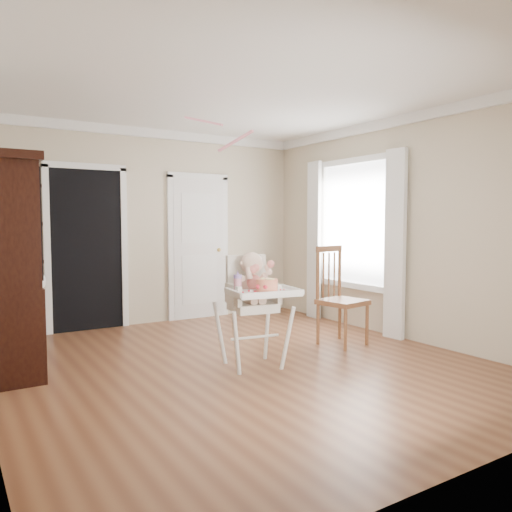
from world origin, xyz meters
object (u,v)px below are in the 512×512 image
cake (267,285)px  china_cabinet (8,266)px  sippy_cup (238,282)px  high_chair (253,297)px  dining_chair (340,299)px

cake → china_cabinet: china_cabinet is taller
sippy_cup → china_cabinet: 2.15m
high_chair → dining_chair: bearing=19.0°
cake → china_cabinet: bearing=147.1°
cake → dining_chair: dining_chair is taller
high_chair → cake: bearing=-83.9°
high_chair → cake: size_ratio=4.31×
cake → sippy_cup: 0.29m
cake → china_cabinet: (-2.03, 1.31, 0.18)m
china_cabinet → dining_chair: bearing=-13.6°
china_cabinet → high_chair: bearing=-27.0°
high_chair → china_cabinet: size_ratio=0.55×
high_chair → dining_chair: (1.33, 0.23, -0.16)m
high_chair → sippy_cup: (-0.20, -0.05, 0.17)m
cake → dining_chair: (1.35, 0.50, -0.30)m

